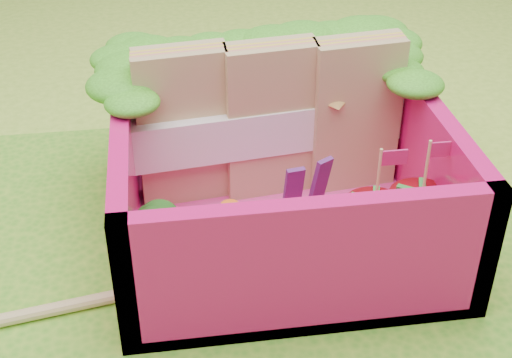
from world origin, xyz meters
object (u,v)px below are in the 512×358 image
object	(u,v)px
broccoli	(157,235)
strawberry_left	(373,228)
sandwich_stack	(271,121)
strawberry_right	(418,221)
bento_box	(279,172)

from	to	relation	value
broccoli	strawberry_left	size ratio (longest dim) A/B	0.70
sandwich_stack	strawberry_right	distance (m)	0.75
bento_box	strawberry_left	xyz separation A→B (m)	(0.31, -0.30, -0.10)
bento_box	strawberry_right	distance (m)	0.58
bento_box	sandwich_stack	distance (m)	0.26
strawberry_right	broccoli	bearing A→B (deg)	-179.12
sandwich_stack	broccoli	size ratio (longest dim) A/B	3.67
strawberry_right	sandwich_stack	bearing A→B (deg)	133.26
strawberry_right	bento_box	bearing A→B (deg)	150.26
strawberry_left	strawberry_right	world-z (taller)	strawberry_right
broccoli	strawberry_right	xyz separation A→B (m)	(1.00, 0.02, -0.05)
broccoli	sandwich_stack	bearing A→B (deg)	46.79
sandwich_stack	strawberry_right	size ratio (longest dim) A/B	2.51
sandwich_stack	strawberry_right	xyz separation A→B (m)	(0.50, -0.53, -0.20)
bento_box	strawberry_right	size ratio (longest dim) A/B	2.63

